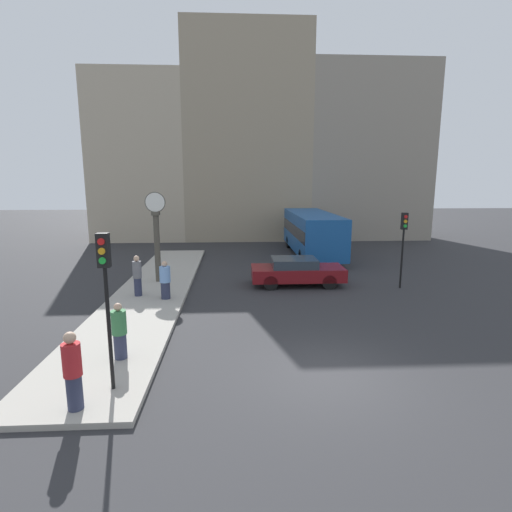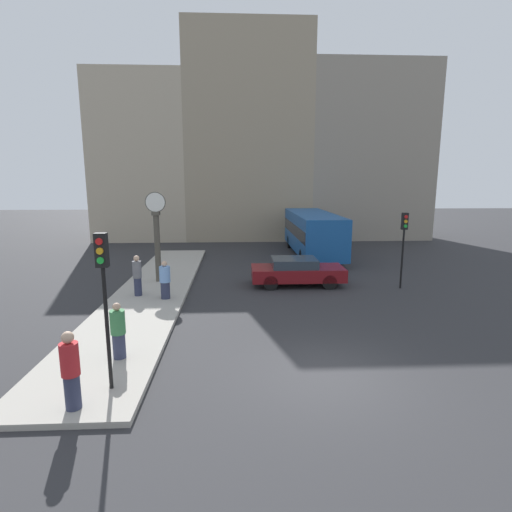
% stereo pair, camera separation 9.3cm
% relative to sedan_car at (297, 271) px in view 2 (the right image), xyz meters
% --- Properties ---
extents(ground_plane, '(120.00, 120.00, 0.00)m').
position_rel_sedan_car_xyz_m(ground_plane, '(-0.55, -8.99, -0.69)').
color(ground_plane, '#2D2D30').
extents(sidewalk_corner, '(3.12, 20.08, 0.15)m').
position_rel_sedan_car_xyz_m(sidewalk_corner, '(-6.60, -0.96, -0.61)').
color(sidewalk_corner, '#A39E93').
rests_on(sidewalk_corner, ground_plane).
extents(building_row, '(27.89, 5.00, 16.95)m').
position_rel_sedan_car_xyz_m(building_row, '(-0.46, 16.11, 6.89)').
color(building_row, '#B7A88E').
rests_on(building_row, ground_plane).
extents(sedan_car, '(4.37, 1.83, 1.31)m').
position_rel_sedan_car_xyz_m(sedan_car, '(0.00, 0.00, 0.00)').
color(sedan_car, maroon).
rests_on(sedan_car, ground_plane).
extents(bus_distant, '(2.58, 9.41, 2.81)m').
position_rel_sedan_car_xyz_m(bus_distant, '(2.20, 7.70, 0.92)').
color(bus_distant, '#195199').
rests_on(bus_distant, ground_plane).
extents(traffic_light_near, '(0.26, 0.24, 3.67)m').
position_rel_sedan_car_xyz_m(traffic_light_near, '(-5.82, -9.63, 2.10)').
color(traffic_light_near, black).
rests_on(traffic_light_near, sidewalk_corner).
extents(traffic_light_far, '(0.26, 0.24, 3.51)m').
position_rel_sedan_car_xyz_m(traffic_light_far, '(4.75, -0.78, 1.84)').
color(traffic_light_far, black).
rests_on(traffic_light_far, ground_plane).
extents(street_clock, '(0.95, 0.36, 4.27)m').
position_rel_sedan_car_xyz_m(street_clock, '(-6.63, 0.55, 1.67)').
color(street_clock, '#4C473D').
rests_on(street_clock, sidewalk_corner).
extents(pedestrian_grey_jacket, '(0.37, 0.37, 1.72)m').
position_rel_sedan_car_xyz_m(pedestrian_grey_jacket, '(-7.03, -1.90, 0.32)').
color(pedestrian_grey_jacket, '#2D334C').
rests_on(pedestrian_grey_jacket, sidewalk_corner).
extents(pedestrian_red_top, '(0.38, 0.38, 1.73)m').
position_rel_sedan_car_xyz_m(pedestrian_red_top, '(-6.37, -10.44, 0.33)').
color(pedestrian_red_top, '#2D334C').
rests_on(pedestrian_red_top, sidewalk_corner).
extents(pedestrian_green_hoodie, '(0.40, 0.40, 1.57)m').
position_rel_sedan_car_xyz_m(pedestrian_green_hoodie, '(-6.09, -7.98, 0.23)').
color(pedestrian_green_hoodie, '#2D334C').
rests_on(pedestrian_green_hoodie, sidewalk_corner).
extents(pedestrian_blue_stripe, '(0.44, 0.44, 1.58)m').
position_rel_sedan_car_xyz_m(pedestrian_blue_stripe, '(-5.80, -2.39, 0.23)').
color(pedestrian_blue_stripe, '#2D334C').
rests_on(pedestrian_blue_stripe, sidewalk_corner).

